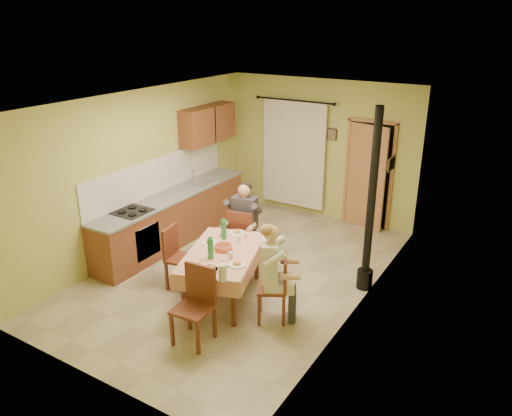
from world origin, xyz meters
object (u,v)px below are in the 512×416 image
Objects in this scene: chair_near at (194,321)px; man_right at (272,262)px; chair_right at (273,300)px; man_far at (244,215)px; chair_far at (244,248)px; dining_table at (223,275)px; stove_flue at (369,227)px; chair_left at (182,269)px.

chair_near is 1.27m from man_right.
chair_right is 1.81m from man_far.
chair_near is at bearing -84.41° from chair_far.
man_right reaches higher than dining_table.
chair_right is 1.83m from stove_flue.
man_far reaches higher than dining_table.
chair_left reaches higher than chair_right.
chair_right is 0.34× the size of stove_flue.
chair_near is at bearing -119.91° from stove_flue.
chair_near is (0.29, -1.06, -0.09)m from dining_table.
chair_right is at bearing 78.76° from chair_left.
dining_table is 1.02m from man_right.
man_far is (-0.00, 0.01, 0.59)m from chair_far.
stove_flue is at bearing -56.83° from man_right.
chair_far is 1.70m from chair_right.
stove_flue is (1.40, 2.43, 0.73)m from chair_near.
stove_flue is (2.02, 0.28, 0.15)m from man_far.
chair_left is 0.35× the size of stove_flue.
man_far is at bearing -172.20° from stove_flue.
chair_near reaches higher than chair_right.
chair_near is at bearing 119.22° from man_right.
dining_table is 1.80× the size of chair_near.
chair_near is 1.04× the size of chair_left.
dining_table is at bearing 54.38° from man_right.
chair_left is 1.36m from man_far.
dining_table is 0.74m from chair_left.
chair_near is 1.43m from chair_left.
man_right is at bearing -118.32° from stove_flue.
chair_right reaches higher than dining_table.
chair_far is at bearing -171.78° from stove_flue.
stove_flue reaches higher than man_far.
stove_flue is (1.68, 1.37, 0.64)m from dining_table.
chair_far is 1.21m from chair_left.
stove_flue reaches higher than dining_table.
chair_near is at bearing -92.83° from dining_table.
chair_far is at bearing 17.49° from chair_right.
man_far is at bearing 151.08° from chair_left.
dining_table is at bearing -79.16° from chair_near.
man_far reaches higher than chair_far.
man_far is (-1.23, 1.20, 0.59)m from chair_right.
chair_far is 0.72× the size of man_right.
stove_flue reaches higher than man_right.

